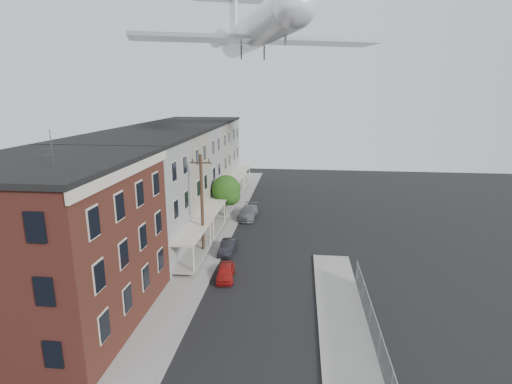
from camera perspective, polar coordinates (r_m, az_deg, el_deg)
sidewalk_left at (r=41.21m, az=-5.36°, el=-5.75°), size 3.00×62.00×0.12m
sidewalk_right at (r=24.48m, az=12.91°, el=-20.94°), size 3.00×26.00×0.12m
curb_left at (r=40.95m, az=-3.37°, el=-5.83°), size 0.15×62.00×0.14m
curb_right at (r=24.35m, az=9.28°, el=-20.94°), size 0.15×26.00×0.14m
corner_building at (r=26.99m, az=-26.99°, el=-6.57°), size 10.31×12.30×12.15m
row_house_a at (r=34.88m, az=-18.54°, el=-1.38°), size 11.98×7.00×10.30m
row_house_b at (r=41.13m, az=-14.52°, el=1.18°), size 11.98×7.00×10.30m
row_house_c at (r=47.60m, az=-11.57°, el=3.04°), size 11.98×7.00×10.30m
row_house_d at (r=54.19m, az=-9.33°, el=4.46°), size 11.98×7.00×10.30m
row_house_e at (r=60.88m, az=-7.57°, el=5.56°), size 11.98×7.00×10.30m
chainlink_fence at (r=23.37m, az=17.22°, el=-20.33°), size 0.06×18.06×1.90m
utility_pole at (r=34.26m, az=-7.71°, el=-1.82°), size 1.80×0.26×9.00m
street_tree at (r=43.88m, az=-4.15°, el=0.13°), size 3.22×3.20×5.20m
car_near at (r=31.34m, az=-4.38°, el=-11.32°), size 1.65×3.39×1.11m
car_mid at (r=36.00m, az=-4.01°, el=-7.83°), size 1.36×3.53×1.15m
car_far at (r=45.57m, az=-1.14°, el=-2.93°), size 2.12×4.74×1.35m
airplane at (r=42.86m, az=-0.34°, el=21.94°), size 23.94×27.41×7.98m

